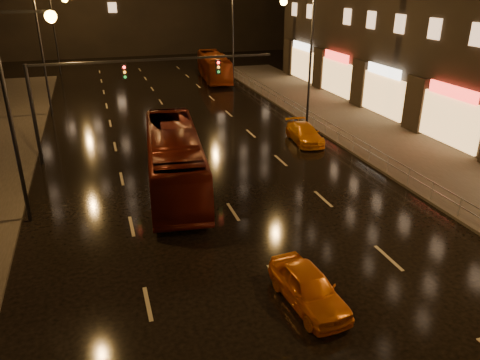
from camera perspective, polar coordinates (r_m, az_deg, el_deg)
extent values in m
plane|color=black|center=(32.43, -5.94, 3.84)|extent=(140.00, 140.00, 0.00)
cube|color=#38332D|center=(33.43, 19.30, 3.35)|extent=(7.00, 70.00, 0.15)
cylinder|color=black|center=(31.20, -23.83, 7.15)|extent=(0.22, 0.22, 6.20)
cube|color=black|center=(30.64, -10.19, 14.24)|extent=(15.20, 0.14, 0.14)
cube|color=black|center=(30.55, -13.91, 12.67)|extent=(0.32, 0.18, 0.95)
cube|color=black|center=(31.51, -2.69, 13.61)|extent=(0.32, 0.18, 0.95)
sphere|color=#FF1E19|center=(30.38, -13.94, 13.19)|extent=(0.18, 0.18, 0.18)
cylinder|color=#99999E|center=(57.28, -0.84, 13.13)|extent=(0.04, 0.04, 1.00)
cube|color=#99999E|center=(33.74, 12.01, 6.18)|extent=(0.05, 56.00, 0.05)
cube|color=#99999E|center=(33.86, 11.96, 5.54)|extent=(0.05, 56.00, 0.05)
imported|color=#4C110A|center=(26.01, -8.02, 2.60)|extent=(4.04, 12.00, 3.28)
imported|color=maroon|center=(55.47, -3.20, 13.64)|extent=(3.53, 10.86, 2.97)
imported|color=orange|center=(17.16, 8.37, -12.84)|extent=(1.93, 4.08, 1.35)
imported|color=orange|center=(33.72, 7.87, 5.64)|extent=(2.15, 4.53, 1.27)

